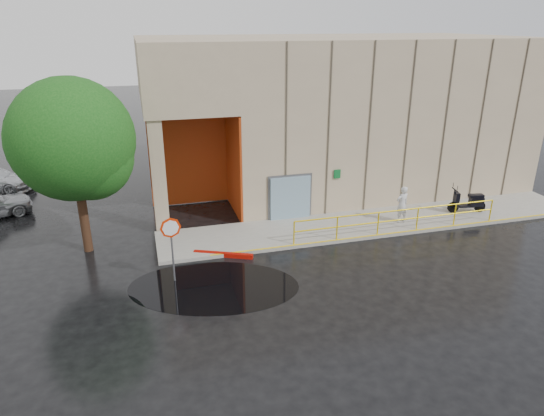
{
  "coord_description": "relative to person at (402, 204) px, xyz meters",
  "views": [
    {
      "loc": [
        -6.23,
        -14.08,
        8.81
      ],
      "look_at": [
        -1.48,
        3.0,
        1.91
      ],
      "focal_mm": 32.0,
      "sensor_mm": 36.0,
      "label": 1
    }
  ],
  "objects": [
    {
      "name": "red_curb",
      "position": [
        -8.44,
        -1.02,
        -0.91
      ],
      "size": [
        2.26,
        1.15,
        0.18
      ],
      "primitive_type": "cube",
      "rotation": [
        0.0,
        0.0,
        -0.43
      ],
      "color": "#9E0C03",
      "rests_on": "ground"
    },
    {
      "name": "guardrail",
      "position": [
        -0.71,
        -0.97,
        -0.32
      ],
      "size": [
        9.56,
        0.06,
        1.03
      ],
      "color": "#E0BC0B",
      "rests_on": "sidewalk"
    },
    {
      "name": "sidewalk",
      "position": [
        -0.96,
        0.38,
        -0.93
      ],
      "size": [
        20.0,
        3.0,
        0.15
      ],
      "primitive_type": "cube",
      "color": "gray",
      "rests_on": "ground"
    },
    {
      "name": "building",
      "position": [
        0.14,
        6.87,
        3.2
      ],
      "size": [
        20.0,
        10.17,
        8.0
      ],
      "color": "tan",
      "rests_on": "ground"
    },
    {
      "name": "tree_near",
      "position": [
        -13.5,
        0.97,
        3.44
      ],
      "size": [
        4.66,
        4.66,
        6.96
      ],
      "rotation": [
        0.0,
        0.0,
        0.37
      ],
      "color": "black",
      "rests_on": "ground"
    },
    {
      "name": "scooter",
      "position": [
        3.67,
        0.21,
        -0.03
      ],
      "size": [
        1.89,
        0.94,
        1.43
      ],
      "rotation": [
        0.0,
        0.0,
        -0.2
      ],
      "color": "black",
      "rests_on": "sidewalk"
    },
    {
      "name": "ground",
      "position": [
        -4.96,
        -4.12,
        -1.0
      ],
      "size": [
        120.0,
        120.0,
        0.0
      ],
      "primitive_type": "plane",
      "color": "black",
      "rests_on": "ground"
    },
    {
      "name": "stop_sign",
      "position": [
        -10.46,
        -2.45,
        0.8
      ],
      "size": [
        0.74,
        0.15,
        2.47
      ],
      "rotation": [
        0.0,
        0.0,
        -0.24
      ],
      "color": "slate",
      "rests_on": "ground"
    },
    {
      "name": "puddle",
      "position": [
        -9.17,
        -3.23,
        -1.0
      ],
      "size": [
        6.79,
        5.15,
        0.01
      ],
      "primitive_type": "cube",
      "rotation": [
        0.0,
        0.0,
        -0.26
      ],
      "color": "black",
      "rests_on": "ground"
    },
    {
      "name": "person",
      "position": [
        0.0,
        0.0,
        0.0
      ],
      "size": [
        0.68,
        0.51,
        1.7
      ],
      "primitive_type": "imported",
      "rotation": [
        0.0,
        0.0,
        3.32
      ],
      "color": "silver",
      "rests_on": "sidewalk"
    }
  ]
}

